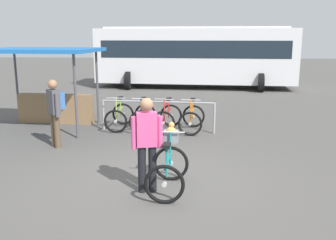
{
  "coord_description": "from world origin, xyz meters",
  "views": [
    {
      "loc": [
        0.64,
        -6.65,
        2.64
      ],
      "look_at": [
        0.09,
        0.7,
        1.0
      ],
      "focal_mm": 40.54,
      "sensor_mm": 36.0,
      "label": 1
    }
  ],
  "objects_px": {
    "racked_bike_orange": "(192,119)",
    "market_stall": "(48,79)",
    "racked_bike_lime": "(119,116)",
    "featured_bicycle": "(169,162)",
    "person_with_featured_bike": "(147,141)",
    "racked_bike_red": "(167,118)",
    "pedestrian_with_backpack": "(55,109)",
    "bus_distant": "(195,54)",
    "racked_bike_black": "(143,117)"
  },
  "relations": [
    {
      "from": "racked_bike_black",
      "to": "racked_bike_lime",
      "type": "bearing_deg",
      "value": 175.83
    },
    {
      "from": "market_stall",
      "to": "racked_bike_orange",
      "type": "bearing_deg",
      "value": -4.77
    },
    {
      "from": "racked_bike_black",
      "to": "person_with_featured_bike",
      "type": "relative_size",
      "value": 0.67
    },
    {
      "from": "racked_bike_orange",
      "to": "person_with_featured_bike",
      "type": "xyz_separation_m",
      "value": [
        -0.71,
        -4.32,
        0.54
      ]
    },
    {
      "from": "racked_bike_red",
      "to": "featured_bicycle",
      "type": "relative_size",
      "value": 0.97
    },
    {
      "from": "pedestrian_with_backpack",
      "to": "bus_distant",
      "type": "distance_m",
      "value": 11.67
    },
    {
      "from": "racked_bike_orange",
      "to": "pedestrian_with_backpack",
      "type": "relative_size",
      "value": 0.7
    },
    {
      "from": "racked_bike_lime",
      "to": "person_with_featured_bike",
      "type": "distance_m",
      "value": 4.71
    },
    {
      "from": "featured_bicycle",
      "to": "person_with_featured_bike",
      "type": "bearing_deg",
      "value": -155.33
    },
    {
      "from": "racked_bike_red",
      "to": "person_with_featured_bike",
      "type": "relative_size",
      "value": 0.72
    },
    {
      "from": "bus_distant",
      "to": "market_stall",
      "type": "xyz_separation_m",
      "value": [
        -4.25,
        -9.03,
        -0.35
      ]
    },
    {
      "from": "person_with_featured_bike",
      "to": "racked_bike_black",
      "type": "bearing_deg",
      "value": 98.85
    },
    {
      "from": "racked_bike_red",
      "to": "market_stall",
      "type": "xyz_separation_m",
      "value": [
        -3.52,
        0.3,
        1.03
      ]
    },
    {
      "from": "market_stall",
      "to": "featured_bicycle",
      "type": "bearing_deg",
      "value": -49.35
    },
    {
      "from": "racked_bike_red",
      "to": "racked_bike_orange",
      "type": "xyz_separation_m",
      "value": [
        0.7,
        -0.05,
        0.0
      ]
    },
    {
      "from": "pedestrian_with_backpack",
      "to": "racked_bike_black",
      "type": "bearing_deg",
      "value": 45.78
    },
    {
      "from": "person_with_featured_bike",
      "to": "pedestrian_with_backpack",
      "type": "relative_size",
      "value": 1.0
    },
    {
      "from": "racked_bike_red",
      "to": "person_with_featured_bike",
      "type": "xyz_separation_m",
      "value": [
        -0.01,
        -4.37,
        0.54
      ]
    },
    {
      "from": "racked_bike_orange",
      "to": "market_stall",
      "type": "xyz_separation_m",
      "value": [
        -4.22,
        0.35,
        1.03
      ]
    },
    {
      "from": "person_with_featured_bike",
      "to": "market_stall",
      "type": "height_order",
      "value": "market_stall"
    },
    {
      "from": "racked_bike_orange",
      "to": "person_with_featured_bike",
      "type": "relative_size",
      "value": 0.7
    },
    {
      "from": "person_with_featured_bike",
      "to": "pedestrian_with_backpack",
      "type": "height_order",
      "value": "same"
    },
    {
      "from": "racked_bike_orange",
      "to": "racked_bike_black",
      "type": "bearing_deg",
      "value": 175.83
    },
    {
      "from": "featured_bicycle",
      "to": "pedestrian_with_backpack",
      "type": "relative_size",
      "value": 0.74
    },
    {
      "from": "bus_distant",
      "to": "market_stall",
      "type": "height_order",
      "value": "bus_distant"
    },
    {
      "from": "racked_bike_red",
      "to": "bus_distant",
      "type": "xyz_separation_m",
      "value": [
        0.72,
        9.33,
        1.37
      ]
    },
    {
      "from": "racked_bike_black",
      "to": "person_with_featured_bike",
      "type": "distance_m",
      "value": 4.5
    },
    {
      "from": "racked_bike_black",
      "to": "market_stall",
      "type": "relative_size",
      "value": 0.34
    },
    {
      "from": "racked_bike_orange",
      "to": "racked_bike_lime",
      "type": "bearing_deg",
      "value": 175.83
    },
    {
      "from": "racked_bike_black",
      "to": "featured_bicycle",
      "type": "bearing_deg",
      "value": -76.22
    },
    {
      "from": "racked_bike_orange",
      "to": "featured_bicycle",
      "type": "distance_m",
      "value": 4.17
    },
    {
      "from": "racked_bike_orange",
      "to": "featured_bicycle",
      "type": "xyz_separation_m",
      "value": [
        -0.35,
        -4.15,
        0.12
      ]
    },
    {
      "from": "racked_bike_lime",
      "to": "featured_bicycle",
      "type": "relative_size",
      "value": 0.92
    },
    {
      "from": "pedestrian_with_backpack",
      "to": "market_stall",
      "type": "distance_m",
      "value": 2.4
    },
    {
      "from": "racked_bike_red",
      "to": "featured_bicycle",
      "type": "height_order",
      "value": "featured_bicycle"
    },
    {
      "from": "racked_bike_black",
      "to": "racked_bike_red",
      "type": "height_order",
      "value": "same"
    },
    {
      "from": "pedestrian_with_backpack",
      "to": "market_stall",
      "type": "bearing_deg",
      "value": 114.52
    },
    {
      "from": "racked_bike_lime",
      "to": "pedestrian_with_backpack",
      "type": "relative_size",
      "value": 0.68
    },
    {
      "from": "featured_bicycle",
      "to": "racked_bike_black",
      "type": "bearing_deg",
      "value": 103.78
    },
    {
      "from": "featured_bicycle",
      "to": "pedestrian_with_backpack",
      "type": "xyz_separation_m",
      "value": [
        -2.89,
        2.36,
        0.45
      ]
    },
    {
      "from": "racked_bike_lime",
      "to": "bus_distant",
      "type": "height_order",
      "value": "bus_distant"
    },
    {
      "from": "pedestrian_with_backpack",
      "to": "person_with_featured_bike",
      "type": "bearing_deg",
      "value": -44.86
    },
    {
      "from": "racked_bike_lime",
      "to": "racked_bike_orange",
      "type": "xyz_separation_m",
      "value": [
        2.09,
        -0.15,
        -0.0
      ]
    },
    {
      "from": "racked_bike_lime",
      "to": "person_with_featured_bike",
      "type": "xyz_separation_m",
      "value": [
        1.39,
        -4.47,
        0.54
      ]
    },
    {
      "from": "racked_bike_orange",
      "to": "person_with_featured_bike",
      "type": "distance_m",
      "value": 4.41
    },
    {
      "from": "racked_bike_black",
      "to": "featured_bicycle",
      "type": "relative_size",
      "value": 0.9
    },
    {
      "from": "racked_bike_orange",
      "to": "pedestrian_with_backpack",
      "type": "bearing_deg",
      "value": -151.03
    },
    {
      "from": "featured_bicycle",
      "to": "market_stall",
      "type": "xyz_separation_m",
      "value": [
        -3.87,
        4.51,
        0.91
      ]
    },
    {
      "from": "racked_bike_orange",
      "to": "bus_distant",
      "type": "distance_m",
      "value": 9.48
    },
    {
      "from": "racked_bike_red",
      "to": "racked_bike_orange",
      "type": "bearing_deg",
      "value": -4.17
    }
  ]
}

